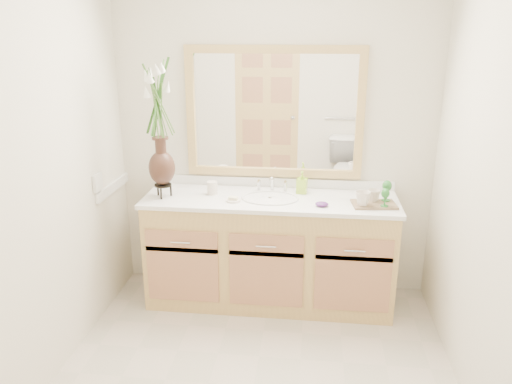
# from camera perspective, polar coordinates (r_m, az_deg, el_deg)

# --- Properties ---
(wall_back) EXTENTS (2.40, 0.02, 2.40)m
(wall_back) POSITION_cam_1_polar(r_m,az_deg,el_deg) (3.80, 2.07, 6.02)
(wall_back) COLOR silver
(wall_back) RESTS_ON floor
(wall_front) EXTENTS (2.40, 0.02, 2.40)m
(wall_front) POSITION_cam_1_polar(r_m,az_deg,el_deg) (1.39, -7.20, -16.78)
(wall_front) COLOR silver
(wall_front) RESTS_ON floor
(wall_left) EXTENTS (0.02, 2.60, 2.40)m
(wall_left) POSITION_cam_1_polar(r_m,az_deg,el_deg) (2.94, -24.24, 0.82)
(wall_left) COLOR silver
(wall_left) RESTS_ON floor
(wall_right) EXTENTS (0.02, 2.60, 2.40)m
(wall_right) POSITION_cam_1_polar(r_m,az_deg,el_deg) (2.69, 25.98, -0.95)
(wall_right) COLOR silver
(wall_right) RESTS_ON floor
(vanity) EXTENTS (1.80, 0.55, 0.80)m
(vanity) POSITION_cam_1_polar(r_m,az_deg,el_deg) (3.78, 1.58, -6.83)
(vanity) COLOR #DCB86B
(vanity) RESTS_ON floor
(counter) EXTENTS (1.84, 0.57, 0.03)m
(counter) POSITION_cam_1_polar(r_m,az_deg,el_deg) (3.63, 1.63, -0.88)
(counter) COLOR white
(counter) RESTS_ON vanity
(sink) EXTENTS (0.38, 0.34, 0.23)m
(sink) POSITION_cam_1_polar(r_m,az_deg,el_deg) (3.62, 1.60, -1.55)
(sink) COLOR white
(sink) RESTS_ON counter
(mirror) EXTENTS (1.32, 0.04, 0.97)m
(mirror) POSITION_cam_1_polar(r_m,az_deg,el_deg) (3.74, 2.08, 9.02)
(mirror) COLOR white
(mirror) RESTS_ON wall_back
(switch_plate) EXTENTS (0.02, 0.12, 0.12)m
(switch_plate) POSITION_cam_1_polar(r_m,az_deg,el_deg) (3.64, -17.65, 1.06)
(switch_plate) COLOR white
(switch_plate) RESTS_ON wall_left
(flower_vase) EXTENTS (0.22, 0.22, 0.92)m
(flower_vase) POSITION_cam_1_polar(r_m,az_deg,el_deg) (3.56, -11.08, 9.00)
(flower_vase) COLOR black
(flower_vase) RESTS_ON counter
(tumbler) EXTENTS (0.08, 0.08, 0.10)m
(tumbler) POSITION_cam_1_polar(r_m,az_deg,el_deg) (3.70, -5.03, 0.48)
(tumbler) COLOR beige
(tumbler) RESTS_ON counter
(soap_dish) EXTENTS (0.10, 0.10, 0.03)m
(soap_dish) POSITION_cam_1_polar(r_m,az_deg,el_deg) (3.54, -2.61, -0.90)
(soap_dish) COLOR beige
(soap_dish) RESTS_ON counter
(soap_bottle) EXTENTS (0.08, 0.08, 0.15)m
(soap_bottle) POSITION_cam_1_polar(r_m,az_deg,el_deg) (3.72, 5.28, 0.99)
(soap_bottle) COLOR #A6D933
(soap_bottle) RESTS_ON counter
(purple_dish) EXTENTS (0.09, 0.08, 0.03)m
(purple_dish) POSITION_cam_1_polar(r_m,az_deg,el_deg) (3.47, 7.54, -1.38)
(purple_dish) COLOR #512268
(purple_dish) RESTS_ON counter
(tray) EXTENTS (0.32, 0.23, 0.01)m
(tray) POSITION_cam_1_polar(r_m,az_deg,el_deg) (3.56, 13.32, -1.38)
(tray) COLOR brown
(tray) RESTS_ON counter
(mug_left) EXTENTS (0.13, 0.13, 0.10)m
(mug_left) POSITION_cam_1_polar(r_m,az_deg,el_deg) (3.48, 12.10, -0.67)
(mug_left) COLOR beige
(mug_left) RESTS_ON tray
(mug_right) EXTENTS (0.12, 0.12, 0.09)m
(mug_right) POSITION_cam_1_polar(r_m,az_deg,el_deg) (3.59, 13.33, -0.33)
(mug_right) COLOR beige
(mug_right) RESTS_ON tray
(goblet_front) EXTENTS (0.06, 0.06, 0.13)m
(goblet_front) POSITION_cam_1_polar(r_m,az_deg,el_deg) (3.49, 14.56, -0.26)
(goblet_front) COLOR #26722B
(goblet_front) RESTS_ON tray
(goblet_back) EXTENTS (0.07, 0.07, 0.15)m
(goblet_back) POSITION_cam_1_polar(r_m,az_deg,el_deg) (3.60, 14.74, 0.55)
(goblet_back) COLOR #26722B
(goblet_back) RESTS_ON tray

